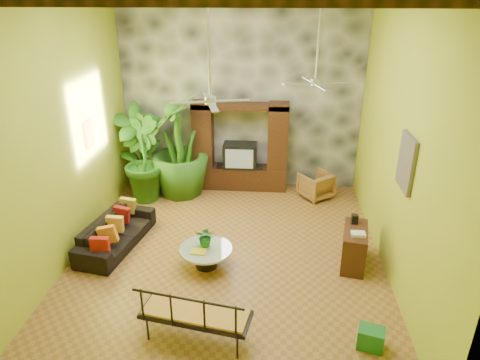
# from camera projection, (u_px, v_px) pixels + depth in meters

# --- Properties ---
(ground) EXTENTS (7.00, 7.00, 0.00)m
(ground) POSITION_uv_depth(u_px,v_px,m) (228.00, 254.00, 8.52)
(ground) COLOR brown
(ground) RESTS_ON ground
(back_wall) EXTENTS (6.00, 0.02, 5.00)m
(back_wall) POSITION_uv_depth(u_px,v_px,m) (241.00, 91.00, 10.68)
(back_wall) COLOR #A6B729
(back_wall) RESTS_ON ground
(left_wall) EXTENTS (0.02, 7.00, 5.00)m
(left_wall) POSITION_uv_depth(u_px,v_px,m) (61.00, 130.00, 7.71)
(left_wall) COLOR #A6B729
(left_wall) RESTS_ON ground
(right_wall) EXTENTS (0.02, 7.00, 5.00)m
(right_wall) POSITION_uv_depth(u_px,v_px,m) (401.00, 139.00, 7.28)
(right_wall) COLOR #A6B729
(right_wall) RESTS_ON ground
(stone_accent_wall) EXTENTS (5.98, 0.10, 4.98)m
(stone_accent_wall) POSITION_uv_depth(u_px,v_px,m) (241.00, 91.00, 10.62)
(stone_accent_wall) COLOR #33353A
(stone_accent_wall) RESTS_ON ground
(entertainment_center) EXTENTS (2.40, 0.55, 2.30)m
(entertainment_center) POSITION_uv_depth(u_px,v_px,m) (240.00, 153.00, 10.98)
(entertainment_center) COLOR black
(entertainment_center) RESTS_ON ground
(ceiling_fan_front) EXTENTS (1.28, 1.28, 1.86)m
(ceiling_fan_front) POSITION_uv_depth(u_px,v_px,m) (210.00, 88.00, 6.77)
(ceiling_fan_front) COLOR #BABABF
(ceiling_fan_front) RESTS_ON ceiling
(ceiling_fan_back) EXTENTS (1.28, 1.28, 1.86)m
(ceiling_fan_back) POSITION_uv_depth(u_px,v_px,m) (316.00, 71.00, 8.10)
(ceiling_fan_back) COLOR #BABABF
(ceiling_fan_back) RESTS_ON ceiling
(wall_art_mask) EXTENTS (0.06, 0.32, 0.55)m
(wall_art_mask) POSITION_uv_depth(u_px,v_px,m) (89.00, 134.00, 8.78)
(wall_art_mask) COLOR #C68C17
(wall_art_mask) RESTS_ON left_wall
(wall_art_painting) EXTENTS (0.06, 0.70, 0.90)m
(wall_art_painting) POSITION_uv_depth(u_px,v_px,m) (406.00, 163.00, 6.82)
(wall_art_painting) COLOR #245684
(wall_art_painting) RESTS_ON right_wall
(sofa) EXTENTS (1.16, 2.15, 0.60)m
(sofa) POSITION_uv_depth(u_px,v_px,m) (116.00, 233.00, 8.70)
(sofa) COLOR black
(sofa) RESTS_ON ground
(wicker_armchair) EXTENTS (0.99, 0.99, 0.65)m
(wicker_armchair) POSITION_uv_depth(u_px,v_px,m) (316.00, 185.00, 10.72)
(wicker_armchair) COLOR olive
(wicker_armchair) RESTS_ON ground
(tall_plant_a) EXTENTS (1.44, 1.23, 2.32)m
(tall_plant_a) POSITION_uv_depth(u_px,v_px,m) (139.00, 150.00, 10.65)
(tall_plant_a) COLOR #235A17
(tall_plant_a) RESTS_ON ground
(tall_plant_b) EXTENTS (1.45, 1.46, 2.07)m
(tall_plant_b) POSITION_uv_depth(u_px,v_px,m) (141.00, 159.00, 10.40)
(tall_plant_b) COLOR #235E18
(tall_plant_b) RESTS_ON ground
(tall_plant_c) EXTENTS (1.54, 1.54, 2.58)m
(tall_plant_c) POSITION_uv_depth(u_px,v_px,m) (179.00, 146.00, 10.52)
(tall_plant_c) COLOR #2B6119
(tall_plant_c) RESTS_ON ground
(coffee_table) EXTENTS (0.99, 0.99, 0.40)m
(coffee_table) POSITION_uv_depth(u_px,v_px,m) (206.00, 255.00, 8.06)
(coffee_table) COLOR black
(coffee_table) RESTS_ON ground
(centerpiece_plant) EXTENTS (0.41, 0.37, 0.40)m
(centerpiece_plant) POSITION_uv_depth(u_px,v_px,m) (206.00, 237.00, 7.99)
(centerpiece_plant) COLOR #195F1E
(centerpiece_plant) RESTS_ON coffee_table
(yellow_tray) EXTENTS (0.28, 0.21, 0.03)m
(yellow_tray) POSITION_uv_depth(u_px,v_px,m) (199.00, 252.00, 7.86)
(yellow_tray) COLOR #F1F51A
(yellow_tray) RESTS_ON coffee_table
(iron_bench) EXTENTS (1.70, 0.87, 0.57)m
(iron_bench) POSITION_uv_depth(u_px,v_px,m) (195.00, 314.00, 6.20)
(iron_bench) COLOR black
(iron_bench) RESTS_ON ground
(side_console) EXTENTS (0.59, 1.00, 0.75)m
(side_console) POSITION_uv_depth(u_px,v_px,m) (354.00, 247.00, 8.07)
(side_console) COLOR #3E2213
(side_console) RESTS_ON ground
(green_bin) EXTENTS (0.44, 0.37, 0.33)m
(green_bin) POSITION_uv_depth(u_px,v_px,m) (371.00, 338.00, 6.26)
(green_bin) COLOR #1B6834
(green_bin) RESTS_ON ground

